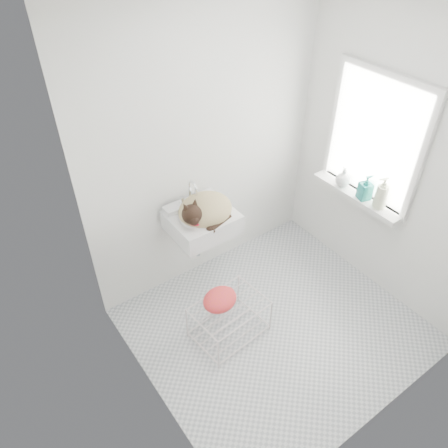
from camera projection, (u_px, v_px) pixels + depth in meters
floor at (276, 327)px, 3.71m from camera, size 2.20×2.00×0.02m
ceiling at (314, 5)px, 2.13m from camera, size 2.20×2.00×0.02m
back_wall at (206, 149)px, 3.55m from camera, size 2.20×0.02×2.50m
right_wall at (394, 160)px, 3.42m from camera, size 0.02×2.00×2.50m
left_wall at (142, 280)px, 2.43m from camera, size 0.02×2.00×2.50m
window_glass at (375, 139)px, 3.48m from camera, size 0.01×0.80×1.00m
window_frame at (374, 139)px, 3.47m from camera, size 0.04×0.90×1.10m
windowsill at (357, 196)px, 3.77m from camera, size 0.16×0.88×0.04m
sink at (202, 214)px, 3.54m from camera, size 0.52×0.46×0.21m
faucet at (189, 189)px, 3.56m from camera, size 0.19×0.13×0.19m
cat at (204, 210)px, 3.51m from camera, size 0.46×0.37×0.29m
wire_rack at (229, 321)px, 3.57m from camera, size 0.60×0.45×0.34m
towel at (220, 302)px, 3.45m from camera, size 0.33×0.26×0.12m
bottle_a at (378, 207)px, 3.61m from camera, size 0.12×0.12×0.24m
bottle_b at (363, 198)px, 3.71m from camera, size 0.13×0.12×0.22m
bottle_c at (342, 185)px, 3.86m from camera, size 0.17×0.17×0.17m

